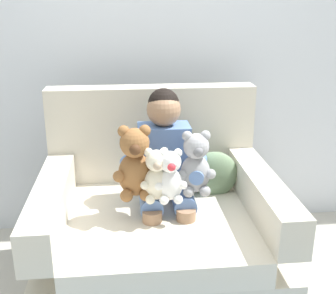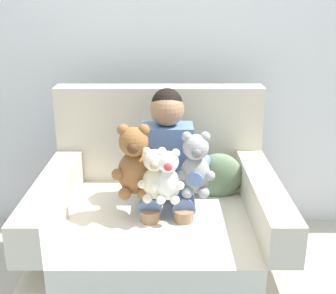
% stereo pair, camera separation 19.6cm
% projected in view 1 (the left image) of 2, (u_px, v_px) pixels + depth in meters
% --- Properties ---
extents(ground_plane, '(8.00, 8.00, 0.00)m').
position_uv_depth(ground_plane, '(159.00, 288.00, 2.28)').
color(ground_plane, '#ADA89E').
extents(back_wall, '(6.00, 0.10, 2.60)m').
position_uv_depth(back_wall, '(147.00, 26.00, 2.58)').
color(back_wall, silver).
rests_on(back_wall, ground).
extents(armchair, '(1.15, 1.00, 1.00)m').
position_uv_depth(armchair, '(158.00, 232.00, 2.22)').
color(armchair, beige).
rests_on(armchair, ground).
extents(seated_child, '(0.45, 0.39, 0.82)m').
position_uv_depth(seated_child, '(165.00, 164.00, 2.14)').
color(seated_child, '#597AB7').
rests_on(seated_child, armchair).
extents(plush_white, '(0.15, 0.12, 0.25)m').
position_uv_depth(plush_white, '(170.00, 177.00, 1.95)').
color(plush_white, white).
rests_on(plush_white, armchair).
extents(plush_grey, '(0.18, 0.15, 0.31)m').
position_uv_depth(plush_grey, '(196.00, 165.00, 2.02)').
color(plush_grey, '#9E9EA3').
rests_on(plush_grey, armchair).
extents(plush_brown, '(0.21, 0.17, 0.35)m').
position_uv_depth(plush_brown, '(135.00, 164.00, 1.98)').
color(plush_brown, brown).
rests_on(plush_brown, armchair).
extents(plush_cream, '(0.15, 0.12, 0.26)m').
position_uv_depth(plush_cream, '(157.00, 176.00, 1.95)').
color(plush_cream, silver).
rests_on(plush_cream, armchair).
extents(throw_pillow, '(0.26, 0.13, 0.26)m').
position_uv_depth(throw_pillow, '(214.00, 175.00, 2.30)').
color(throw_pillow, slate).
rests_on(throw_pillow, armchair).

